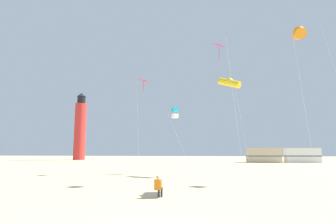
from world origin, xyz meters
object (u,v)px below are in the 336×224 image
(kite_tube_gold, at_px, (229,83))
(kite_box_cyan, at_px, (175,113))
(kite_diamond_magenta, at_px, (220,51))
(rv_van_white, at_px, (302,155))
(kite_flyer_standing, at_px, (158,186))
(kite_diamond_scarlet, at_px, (143,84))
(kite_tube_orange, at_px, (299,34))
(rv_van_tan, at_px, (264,155))
(lighthouse_distant, at_px, (80,128))

(kite_tube_gold, distance_m, kite_box_cyan, 6.48)
(kite_diamond_magenta, distance_m, rv_van_white, 40.75)
(kite_tube_gold, height_order, kite_box_cyan, kite_tube_gold)
(kite_flyer_standing, height_order, rv_van_white, rv_van_white)
(rv_van_white, bearing_deg, kite_tube_gold, -121.19)
(kite_box_cyan, bearing_deg, kite_diamond_scarlet, -178.11)
(kite_tube_orange, bearing_deg, rv_van_white, 70.53)
(kite_flyer_standing, bearing_deg, kite_box_cyan, -75.42)
(kite_diamond_scarlet, xyz_separation_m, kite_diamond_magenta, (7.74, -7.58, 0.66))
(kite_tube_orange, xyz_separation_m, rv_van_tan, (5.90, 36.98, -8.85))
(kite_tube_orange, bearing_deg, rv_van_tan, 80.94)
(kite_flyer_standing, distance_m, kite_tube_orange, 13.70)
(kite_diamond_scarlet, xyz_separation_m, lighthouse_distant, (-23.21, 36.52, -1.79))
(kite_flyer_standing, bearing_deg, kite_diamond_magenta, -107.27)
(kite_flyer_standing, bearing_deg, rv_van_tan, -96.52)
(kite_diamond_magenta, height_order, lighthouse_distant, lighthouse_distant)
(kite_tube_gold, bearing_deg, kite_flyer_standing, -112.39)
(kite_flyer_standing, relative_size, rv_van_white, 0.18)
(kite_diamond_magenta, relative_size, rv_van_white, 1.70)
(lighthouse_distant, distance_m, rv_van_white, 50.62)
(kite_flyer_standing, xyz_separation_m, kite_diamond_magenta, (3.99, 6.69, 9.67))
(lighthouse_distant, relative_size, rv_van_white, 2.60)
(kite_tube_gold, bearing_deg, kite_tube_orange, -69.14)
(kite_diamond_magenta, distance_m, lighthouse_distant, 53.93)
(kite_tube_orange, height_order, kite_diamond_magenta, kite_diamond_magenta)
(rv_van_tan, bearing_deg, kite_tube_orange, -95.38)
(kite_tube_orange, height_order, rv_van_tan, kite_tube_orange)
(kite_box_cyan, height_order, rv_van_white, kite_box_cyan)
(rv_van_white, bearing_deg, kite_flyer_standing, -118.73)
(kite_flyer_standing, height_order, kite_diamond_scarlet, kite_diamond_scarlet)
(kite_tube_orange, distance_m, rv_van_white, 41.38)
(kite_diamond_scarlet, relative_size, kite_tube_gold, 1.03)
(kite_diamond_magenta, distance_m, kite_tube_gold, 6.69)
(kite_box_cyan, height_order, lighthouse_distant, lighthouse_distant)
(rv_van_white, bearing_deg, kite_box_cyan, -130.08)
(kite_tube_orange, bearing_deg, kite_tube_gold, 110.86)
(kite_diamond_scarlet, distance_m, rv_van_tan, 33.43)
(kite_flyer_standing, height_order, lighthouse_distant, lighthouse_distant)
(kite_tube_orange, height_order, kite_box_cyan, kite_tube_orange)
(kite_box_cyan, xyz_separation_m, rv_van_tan, (15.14, 26.40, -5.02))
(kite_diamond_magenta, xyz_separation_m, kite_box_cyan, (-4.25, 7.69, -3.88))
(kite_tube_orange, xyz_separation_m, lighthouse_distant, (-35.94, 46.99, -2.41))
(kite_diamond_magenta, relative_size, kite_tube_gold, 1.10)
(kite_diamond_magenta, bearing_deg, kite_diamond_scarlet, 135.60)
(lighthouse_distant, bearing_deg, kite_tube_orange, -52.59)
(kite_flyer_standing, distance_m, kite_diamond_magenta, 12.42)
(kite_flyer_standing, xyz_separation_m, kite_tube_orange, (8.98, 3.80, 9.63))
(kite_flyer_standing, bearing_deg, kite_tube_orange, -143.55)
(kite_diamond_scarlet, height_order, kite_box_cyan, kite_diamond_scarlet)
(rv_van_tan, bearing_deg, kite_tube_gold, -105.22)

